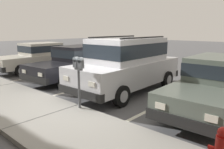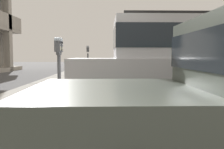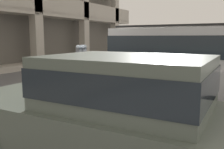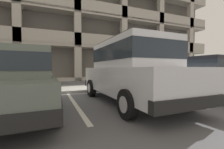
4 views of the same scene
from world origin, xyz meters
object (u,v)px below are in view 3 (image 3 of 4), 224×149
at_px(parking_meter_far, 160,50).
at_px(blue_coupe, 215,58).
at_px(parking_meter_near, 81,58).
at_px(silver_suv, 177,66).
at_px(red_sedan, 114,110).
at_px(dark_hatchback, 201,65).

bearing_deg(parking_meter_far, blue_coupe, -87.12).
xyz_separation_m(parking_meter_near, parking_meter_far, (6.55, -0.02, -0.07)).
bearing_deg(silver_suv, parking_meter_near, 96.23).
relative_size(silver_suv, blue_coupe, 1.07).
bearing_deg(red_sedan, silver_suv, -0.28).
height_order(silver_suv, parking_meter_far, silver_suv).
distance_m(red_sedan, blue_coupe, 9.53).
bearing_deg(parking_meter_far, dark_hatchback, -141.42).
bearing_deg(parking_meter_far, parking_meter_near, 179.79).
distance_m(red_sedan, parking_meter_near, 3.89).
height_order(silver_suv, dark_hatchback, silver_suv).
height_order(silver_suv, blue_coupe, silver_suv).
xyz_separation_m(dark_hatchback, blue_coupe, (3.36, -0.02, 0.00)).
distance_m(blue_coupe, parking_meter_near, 7.19).
bearing_deg(parking_meter_near, blue_coupe, -21.45).
distance_m(silver_suv, dark_hatchback, 3.01).
bearing_deg(blue_coupe, parking_meter_far, 92.72).
xyz_separation_m(dark_hatchback, parking_meter_far, (3.23, 2.58, 0.30)).
bearing_deg(parking_meter_near, silver_suv, -82.95).
bearing_deg(red_sedan, dark_hatchback, -0.85).
xyz_separation_m(dark_hatchback, parking_meter_near, (-3.32, 2.60, 0.37)).
distance_m(dark_hatchback, parking_meter_near, 4.24).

